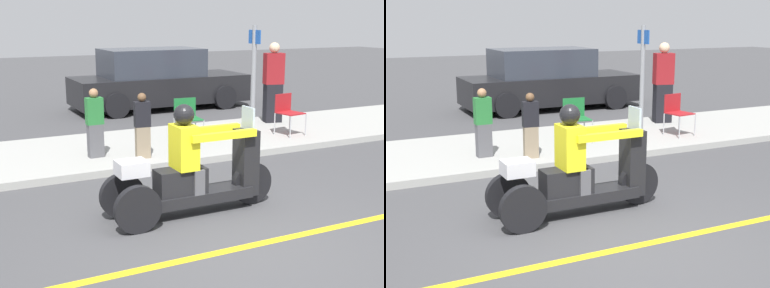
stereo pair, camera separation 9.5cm
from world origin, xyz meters
TOP-DOWN VIEW (x-y plane):
  - ground_plane at (0.00, 0.00)m, footprint 60.00×60.00m
  - lane_stripe at (-0.09, 0.00)m, footprint 24.00×0.12m
  - sidewalk_strip at (0.00, 4.60)m, footprint 28.00×2.80m
  - motorcycle_trike at (-0.10, 1.18)m, footprint 2.31×0.65m
  - spectator_by_tree at (-0.50, 4.07)m, footprint 0.29×0.18m
  - spectator_with_child at (0.21, 3.66)m, footprint 0.28×0.19m
  - spectator_near_curb at (4.02, 5.32)m, footprint 0.47×0.35m
  - folding_chair_curbside at (1.44, 4.46)m, footprint 0.50×0.50m
  - folding_chair_set_back at (3.52, 4.10)m, footprint 0.53×0.53m
  - parked_car_lot_left at (2.66, 8.84)m, footprint 4.75×1.99m
  - street_sign at (2.27, 3.45)m, footprint 0.08×0.36m

SIDE VIEW (x-z plane):
  - ground_plane at x=0.00m, z-range 0.00..0.00m
  - lane_stripe at x=-0.09m, z-range 0.00..0.01m
  - sidewalk_strip at x=0.00m, z-range 0.00..0.12m
  - motorcycle_trike at x=-0.10m, z-range -0.20..1.23m
  - folding_chair_curbside at x=1.44m, z-range 0.21..1.03m
  - folding_chair_set_back at x=3.52m, z-range 0.21..1.03m
  - spectator_with_child at x=0.21m, z-range 0.10..1.21m
  - spectator_by_tree at x=-0.50m, z-range 0.10..1.28m
  - parked_car_lot_left at x=2.66m, z-range -0.05..1.58m
  - spectator_near_curb at x=4.02m, z-range 0.09..1.88m
  - street_sign at x=2.27m, z-range 0.22..2.42m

